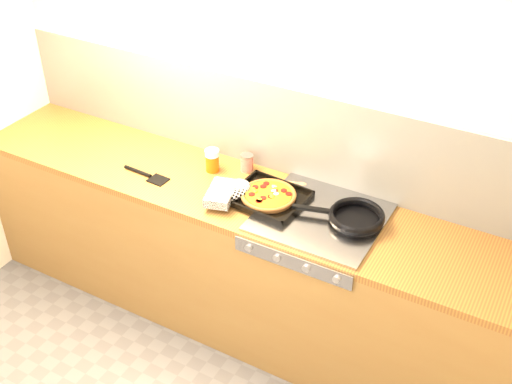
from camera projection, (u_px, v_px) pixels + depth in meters
The scene contains 9 objects.
room_shell at pixel (268, 127), 3.38m from camera, with size 3.20×3.20×3.20m.
counter_run at pixel (242, 259), 3.58m from camera, with size 3.20×0.62×0.90m.
stovetop at pixel (320, 217), 3.14m from camera, with size 0.60×0.56×0.02m, color #98999D.
pizza_on_tray at pixel (256, 195), 3.23m from camera, with size 0.49×0.41×0.06m.
frying_pan at pixel (355, 217), 3.08m from camera, with size 0.47×0.33×0.04m.
tomato_can at pixel (247, 163), 3.47m from camera, with size 0.07×0.07×0.10m.
juice_glass at pixel (212, 160), 3.46m from camera, with size 0.09×0.09×0.13m.
wooden_spoon at pixel (285, 182), 3.38m from camera, with size 0.30×0.10×0.02m.
black_spatula at pixel (146, 175), 3.44m from camera, with size 0.28×0.09×0.02m.
Camera 1 is at (1.39, -1.24, 2.79)m, focal length 45.00 mm.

